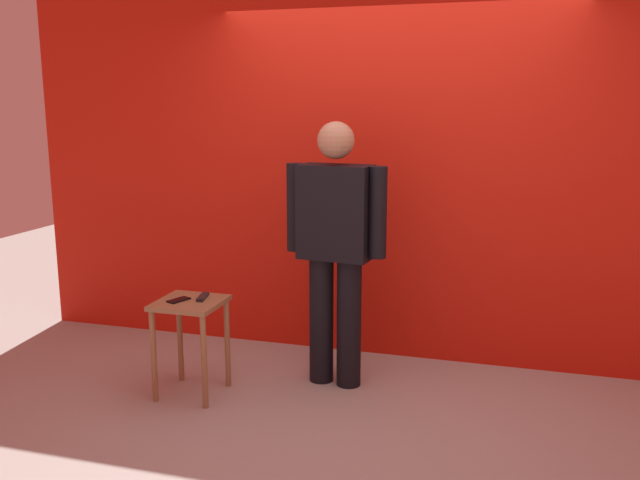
% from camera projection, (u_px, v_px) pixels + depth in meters
% --- Properties ---
extents(ground_plane, '(12.00, 12.00, 0.00)m').
position_uv_depth(ground_plane, '(350.00, 427.00, 3.95)').
color(ground_plane, '#9E9991').
extents(back_wall_red, '(5.74, 0.12, 3.07)m').
position_uv_depth(back_wall_red, '(395.00, 148.00, 4.83)').
color(back_wall_red, red).
rests_on(back_wall_red, ground_plane).
extents(standing_person, '(0.69, 0.28, 1.74)m').
position_uv_depth(standing_person, '(335.00, 241.00, 4.38)').
color(standing_person, black).
rests_on(standing_person, ground_plane).
extents(side_table, '(0.41, 0.41, 0.63)m').
position_uv_depth(side_table, '(190.00, 321.00, 4.30)').
color(side_table, olive).
rests_on(side_table, ground_plane).
extents(cell_phone, '(0.12, 0.16, 0.01)m').
position_uv_depth(cell_phone, '(179.00, 300.00, 4.27)').
color(cell_phone, black).
rests_on(cell_phone, side_table).
extents(tv_remote, '(0.08, 0.18, 0.02)m').
position_uv_depth(tv_remote, '(203.00, 297.00, 4.32)').
color(tv_remote, black).
rests_on(tv_remote, side_table).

